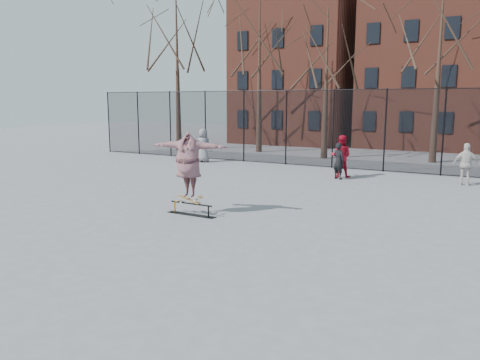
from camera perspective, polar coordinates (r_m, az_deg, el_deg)
The scene contains 11 objects.
ground at distance 12.36m, azimuth -2.25°, elevation -6.38°, with size 100.00×100.00×0.00m, color slate.
skate_rail at distance 14.23m, azimuth -5.96°, elevation -3.68°, with size 1.68×0.26×0.37m.
skateboard at distance 14.21m, azimuth -6.22°, elevation -2.57°, with size 0.83×0.20×0.10m, color olive, non-canonical shape.
skater at distance 14.03m, azimuth -6.30°, elevation 1.52°, with size 2.39×0.65×1.95m, color navy.
bystander_grey at distance 26.38m, azimuth -4.50°, elevation 4.24°, with size 0.93×0.60×1.89m, color slate.
bystander_black at distance 20.97m, azimuth 11.94°, elevation 2.28°, with size 0.59×0.38×1.61m, color black.
bystander_red at distance 21.55m, azimuth 12.22°, elevation 2.85°, with size 0.92×0.72×1.90m, color #A90E21.
bystander_white at distance 21.09m, azimuth 25.86°, elevation 1.73°, with size 1.01×0.42×1.73m, color beige.
fence at distance 23.96m, azimuth 14.43°, elevation 6.08°, with size 34.03×0.07×4.00m.
tree_row at distance 28.28m, azimuth 16.76°, elevation 17.25°, with size 33.66×7.46×10.67m.
rowhouses at distance 36.60m, azimuth 21.41°, elevation 13.13°, with size 29.00×7.00×13.00m.
Camera 1 is at (6.29, -10.08, 3.40)m, focal length 35.00 mm.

